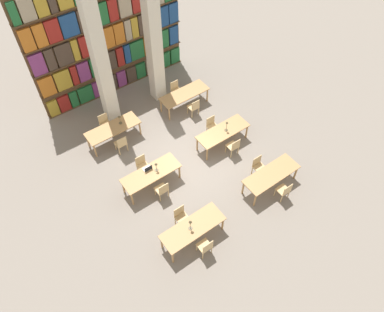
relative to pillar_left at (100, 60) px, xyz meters
The scene contains 27 objects.
ground_plane 5.13m from the pillar_left, 73.51° to the right, with size 40.00×40.00×0.00m, color gray.
bookshelf_bank 2.02m from the pillar_left, 53.77° to the left, with size 6.95×0.35×5.50m.
pillar_left is the anchor object (origin of this frame).
pillar_center 2.36m from the pillar_left, ahead, with size 0.54×0.54×6.00m.
reading_table_0 7.14m from the pillar_left, 94.94° to the right, with size 2.21×0.80×0.75m.
chair_0 7.85m from the pillar_left, 94.41° to the right, with size 0.42×0.40×0.87m.
chair_1 6.57m from the pillar_left, 95.41° to the right, with size 0.42×0.40×0.87m.
desk_lamp_0 7.02m from the pillar_left, 95.69° to the right, with size 0.14×0.14×0.47m.
reading_table_1 7.66m from the pillar_left, 65.83° to the right, with size 2.21×0.80×0.75m.
chair_2 8.34m from the pillar_left, 67.62° to the right, with size 0.42×0.40×0.87m.
chair_3 7.16m from the pillar_left, 63.14° to the right, with size 0.42×0.40×0.87m.
reading_table_2 4.71m from the pillar_left, 97.27° to the right, with size 2.21×0.80×0.75m.
chair_4 5.40m from the pillar_left, 95.97° to the right, with size 0.42×0.40×0.87m.
chair_5 4.25m from the pillar_left, 98.38° to the right, with size 0.42×0.40×0.87m.
desk_lamp_1 4.55m from the pillar_left, 94.00° to the right, with size 0.14×0.14×0.41m.
laptop 4.47m from the pillar_left, 97.81° to the right, with size 0.32×0.22×0.21m.
reading_table_3 5.45m from the pillar_left, 54.13° to the right, with size 2.21×0.80×0.75m.
chair_6 6.06m from the pillar_left, 58.27° to the right, with size 0.42×0.40×0.87m.
chair_7 5.07m from the pillar_left, 48.80° to the right, with size 0.42×0.40×0.87m.
desk_lamp_2 5.40m from the pillar_left, 53.26° to the right, with size 0.14×0.14×0.48m.
reading_table_4 2.72m from the pillar_left, 114.22° to the right, with size 2.21×0.80×0.75m.
chair_8 3.26m from the pillar_left, 107.38° to the right, with size 0.42×0.40×0.87m.
chair_9 2.67m from the pillar_left, 136.32° to the right, with size 0.42×0.40×0.87m.
desk_lamp_3 2.33m from the pillar_left, 98.77° to the right, with size 0.14×0.14×0.42m.
reading_table_5 3.95m from the pillar_left, 23.75° to the right, with size 2.21×0.80×0.75m.
chair_10 4.36m from the pillar_left, 33.84° to the right, with size 0.42×0.40×0.87m.
chair_11 3.93m from the pillar_left, 11.51° to the right, with size 0.42×0.40×0.87m.
Camera 1 is at (-5.20, -7.44, 11.66)m, focal length 35.00 mm.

